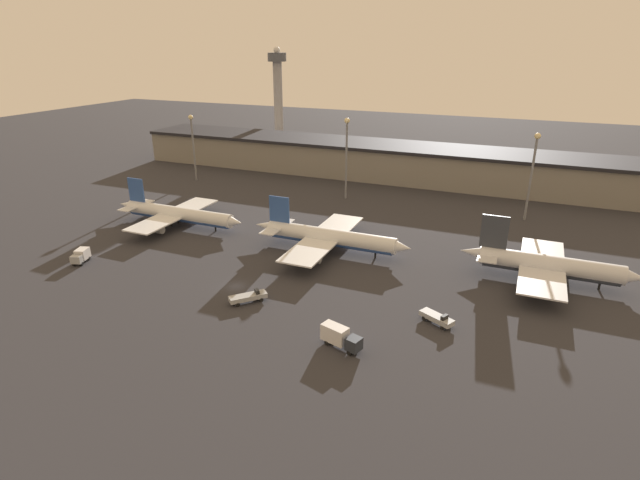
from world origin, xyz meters
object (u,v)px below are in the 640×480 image
airplane_2 (547,265)px  service_vehicle_0 (81,256)px  service_vehicle_1 (437,318)px  airplane_0 (178,214)px  control_tower (278,91)px  service_vehicle_3 (248,297)px  service_vehicle_2 (340,337)px  airplane_1 (329,237)px

airplane_2 → service_vehicle_0: size_ratio=6.70×
airplane_2 → service_vehicle_1: 34.24m
airplane_2 → service_vehicle_1: size_ratio=5.37×
service_vehicle_0 → service_vehicle_1: service_vehicle_0 is taller
airplane_2 → service_vehicle_1: (-19.20, -28.23, -2.68)m
airplane_0 → control_tower: (-26.42, 116.67, 24.49)m
service_vehicle_1 → service_vehicle_3: 38.50m
service_vehicle_3 → control_tower: size_ratio=0.15×
service_vehicle_1 → service_vehicle_3: (-37.92, -6.71, -0.02)m
service_vehicle_1 → control_tower: size_ratio=0.15×
service_vehicle_0 → service_vehicle_3: 48.37m
service_vehicle_0 → service_vehicle_2: size_ratio=0.71×
service_vehicle_3 → service_vehicle_0: bearing=131.1°
airplane_0 → airplane_1: size_ratio=1.01×
airplane_1 → service_vehicle_0: size_ratio=7.45×
airplane_2 → service_vehicle_2: (-33.67, -42.91, -1.79)m
airplane_0 → service_vehicle_1: size_ratio=6.05×
service_vehicle_0 → service_vehicle_2: 72.41m
airplane_0 → control_tower: size_ratio=0.90×
service_vehicle_0 → service_vehicle_3: (48.35, -1.50, -0.62)m
airplane_1 → airplane_2: bearing=2.7°
service_vehicle_0 → control_tower: size_ratio=0.12×
service_vehicle_1 → service_vehicle_2: size_ratio=0.88×
airplane_0 → service_vehicle_2: size_ratio=5.34×
airplane_0 → airplane_2: (100.32, 2.27, 0.36)m
airplane_2 → service_vehicle_1: airplane_2 is taller
service_vehicle_2 → airplane_0: bearing=165.5°
airplane_1 → service_vehicle_1: bearing=-38.0°
service_vehicle_0 → service_vehicle_3: service_vehicle_0 is taller
airplane_0 → service_vehicle_0: size_ratio=7.54×
service_vehicle_1 → control_tower: (-107.54, 142.63, 26.81)m
airplane_1 → service_vehicle_3: (-4.97, -32.34, -2.50)m
service_vehicle_3 → service_vehicle_1: bearing=-37.1°
airplane_0 → service_vehicle_2: airplane_0 is taller
airplane_1 → service_vehicle_0: bearing=-150.1°
service_vehicle_1 → service_vehicle_2: bearing=-107.2°
airplane_1 → service_vehicle_2: size_ratio=5.28×
service_vehicle_2 → control_tower: size_ratio=0.17×
service_vehicle_3 → control_tower: 166.94m
airplane_2 → service_vehicle_3: 67.01m
airplane_1 → airplane_2: size_ratio=1.11×
service_vehicle_1 → control_tower: control_tower is taller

